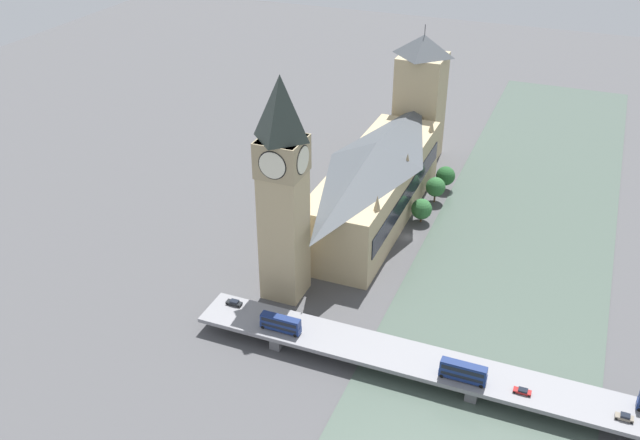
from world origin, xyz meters
name	(u,v)px	position (x,y,z in m)	size (l,w,h in m)	color
ground_plane	(408,237)	(0.00, 0.00, 0.00)	(600.00, 600.00, 0.00)	#4C4C4F
river_water	(514,258)	(-36.39, 0.00, 0.15)	(60.78, 360.00, 0.30)	#47564C
parliament_hall	(376,182)	(14.93, -8.00, 14.87)	(24.32, 86.98, 29.95)	tan
clock_tower	(283,186)	(25.80, 45.34, 36.56)	(12.92, 12.92, 68.97)	tan
victoria_tower	(420,99)	(14.98, -64.57, 26.26)	(18.16, 18.16, 56.52)	tan
road_bridge	(476,377)	(-36.39, 65.92, 3.98)	(153.55, 13.44, 4.90)	slate
double_decker_bus_mid	(463,371)	(-33.48, 69.24, 7.67)	(11.78, 2.66, 5.03)	navy
double_decker_bus_rear	(281,323)	(16.62, 68.62, 7.49)	(11.50, 2.54, 4.68)	navy
car_northbound_mid	(522,391)	(-48.06, 68.38, 5.52)	(4.34, 1.80, 1.22)	maroon
car_northbound_tail	(625,417)	(-71.39, 68.28, 5.63)	(4.17, 1.84, 1.50)	slate
car_southbound_lead	(234,303)	(33.95, 62.99, 5.65)	(4.63, 1.87, 1.49)	black
tree_embankment_near	(446,176)	(-3.37, -39.51, 6.07)	(7.39, 7.39, 9.79)	brown
tree_embankment_mid	(422,209)	(-1.33, -11.89, 5.25)	(7.45, 7.45, 8.98)	brown
tree_embankment_far	(436,187)	(-2.20, -28.43, 6.36)	(7.34, 7.34, 10.05)	brown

